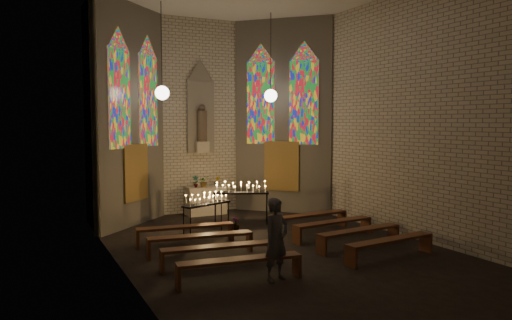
% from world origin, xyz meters
% --- Properties ---
extents(floor, '(12.00, 12.00, 0.00)m').
position_xyz_m(floor, '(0.00, 0.00, 0.00)').
color(floor, black).
rests_on(floor, ground).
extents(room, '(8.22, 12.43, 7.00)m').
position_xyz_m(room, '(-0.00, 3.37, 3.72)').
color(room, beige).
rests_on(room, ground).
extents(altar, '(1.40, 0.60, 1.00)m').
position_xyz_m(altar, '(0.00, 5.45, 0.50)').
color(altar, beige).
rests_on(altar, ground).
extents(flower_vase_left, '(0.25, 0.21, 0.42)m').
position_xyz_m(flower_vase_left, '(-0.39, 5.40, 1.21)').
color(flower_vase_left, '#4C723F').
rests_on(flower_vase_left, altar).
extents(flower_vase_center, '(0.39, 0.35, 0.40)m').
position_xyz_m(flower_vase_center, '(-0.10, 5.36, 1.20)').
color(flower_vase_center, '#4C723F').
rests_on(flower_vase_center, altar).
extents(flower_vase_right, '(0.24, 0.21, 0.35)m').
position_xyz_m(flower_vase_right, '(0.42, 5.43, 1.18)').
color(flower_vase_right, '#4C723F').
rests_on(flower_vase_right, altar).
extents(aisle_flower_pot, '(0.29, 0.29, 0.41)m').
position_xyz_m(aisle_flower_pot, '(-0.12, 2.51, 0.20)').
color(aisle_flower_pot, '#4C723F').
rests_on(aisle_flower_pot, ground).
extents(votive_stand_left, '(1.61, 0.95, 1.17)m').
position_xyz_m(votive_stand_left, '(-1.10, 2.38, 1.00)').
color(votive_stand_left, black).
rests_on(votive_stand_left, ground).
extents(votive_stand_right, '(1.79, 1.11, 1.30)m').
position_xyz_m(votive_stand_right, '(0.45, 3.38, 1.12)').
color(votive_stand_right, black).
rests_on(votive_stand_right, ground).
extents(pew_left_0, '(2.65, 0.66, 0.50)m').
position_xyz_m(pew_left_0, '(-1.98, 1.62, 0.41)').
color(pew_left_0, '#4F2816').
rests_on(pew_left_0, ground).
extents(pew_right_0, '(2.65, 0.66, 0.50)m').
position_xyz_m(pew_right_0, '(1.98, 1.62, 0.41)').
color(pew_right_0, '#4F2816').
rests_on(pew_right_0, ground).
extents(pew_left_1, '(2.65, 0.66, 0.50)m').
position_xyz_m(pew_left_1, '(-1.98, 0.42, 0.41)').
color(pew_left_1, '#4F2816').
rests_on(pew_left_1, ground).
extents(pew_right_1, '(2.65, 0.66, 0.50)m').
position_xyz_m(pew_right_1, '(1.98, 0.42, 0.41)').
color(pew_right_1, '#4F2816').
rests_on(pew_right_1, ground).
extents(pew_left_2, '(2.65, 0.66, 0.50)m').
position_xyz_m(pew_left_2, '(-1.98, -0.78, 0.41)').
color(pew_left_2, '#4F2816').
rests_on(pew_left_2, ground).
extents(pew_right_2, '(2.65, 0.66, 0.50)m').
position_xyz_m(pew_right_2, '(1.98, -0.78, 0.41)').
color(pew_right_2, '#4F2816').
rests_on(pew_right_2, ground).
extents(pew_left_3, '(2.65, 0.66, 0.50)m').
position_xyz_m(pew_left_3, '(-1.98, -1.98, 0.41)').
color(pew_left_3, '#4F2816').
rests_on(pew_left_3, ground).
extents(pew_right_3, '(2.65, 0.66, 0.50)m').
position_xyz_m(pew_right_3, '(1.98, -1.98, 0.41)').
color(pew_right_3, '#4F2816').
rests_on(pew_right_3, ground).
extents(visitor, '(0.73, 0.59, 1.73)m').
position_xyz_m(visitor, '(-1.23, -2.17, 0.86)').
color(visitor, '#4A4A53').
rests_on(visitor, ground).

